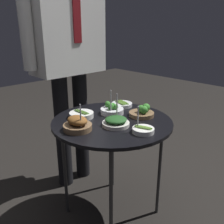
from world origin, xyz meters
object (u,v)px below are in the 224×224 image
at_px(bowl_spinach_near_rim, 116,122).
at_px(bowl_asparagus_front_left, 143,130).
at_px(bowl_roast_far_rim, 78,124).
at_px(waiter_figure, 67,37).
at_px(bowl_broccoli_back_right, 112,110).
at_px(serving_cart, 112,127).
at_px(bowl_broccoli_center, 142,112).
at_px(bowl_asparagus_mid_right, 81,115).
at_px(bowl_asparagus_back_left, 122,104).

bearing_deg(bowl_spinach_near_rim, bowl_asparagus_front_left, -77.72).
bearing_deg(bowl_roast_far_rim, bowl_asparagus_front_left, -49.72).
bearing_deg(waiter_figure, bowl_broccoli_back_right, -86.30).
relative_size(serving_cart, bowl_broccoli_back_right, 4.37).
relative_size(serving_cart, waiter_figure, 0.40).
bearing_deg(bowl_broccoli_center, serving_cart, 156.77).
bearing_deg(serving_cart, bowl_broccoli_center, -23.23).
bearing_deg(bowl_roast_far_rim, serving_cart, -6.03).
xyz_separation_m(bowl_roast_far_rim, bowl_asparagus_mid_right, (0.13, 0.13, -0.02)).
relative_size(serving_cart, bowl_roast_far_rim, 4.56).
distance_m(bowl_spinach_near_rim, waiter_figure, 0.71).
bearing_deg(bowl_spinach_near_rim, bowl_asparagus_mid_right, 103.63).
height_order(serving_cart, waiter_figure, waiter_figure).
height_order(bowl_asparagus_mid_right, bowl_asparagus_front_left, bowl_asparagus_front_left).
relative_size(serving_cart, bowl_spinach_near_rim, 4.10).
xyz_separation_m(bowl_broccoli_center, bowl_asparagus_back_left, (0.05, 0.22, -0.01)).
distance_m(bowl_roast_far_rim, bowl_spinach_near_rim, 0.21).
bearing_deg(bowl_broccoli_back_right, bowl_asparagus_back_left, 21.26).
distance_m(bowl_asparagus_back_left, waiter_figure, 0.58).
bearing_deg(bowl_asparagus_mid_right, bowl_asparagus_front_left, -76.92).
height_order(bowl_roast_far_rim, bowl_asparagus_mid_right, bowl_roast_far_rim).
bearing_deg(waiter_figure, serving_cart, -96.26).
bearing_deg(serving_cart, bowl_asparagus_back_left, 31.63).
distance_m(bowl_asparagus_mid_right, waiter_figure, 0.56).
distance_m(bowl_broccoli_center, bowl_asparagus_back_left, 0.22).
bearing_deg(bowl_asparagus_front_left, bowl_asparagus_mid_right, 103.08).
relative_size(bowl_spinach_near_rim, bowl_broccoli_center, 1.12).
bearing_deg(bowl_asparagus_front_left, bowl_broccoli_center, 40.37).
height_order(bowl_broccoli_center, waiter_figure, waiter_figure).
xyz_separation_m(bowl_spinach_near_rim, bowl_asparagus_mid_right, (-0.06, 0.23, -0.01)).
relative_size(bowl_broccoli_back_right, bowl_asparagus_front_left, 1.16).
bearing_deg(bowl_asparagus_front_left, bowl_asparagus_back_left, 57.94).
height_order(bowl_roast_far_rim, waiter_figure, waiter_figure).
height_order(serving_cart, bowl_broccoli_center, bowl_broccoli_center).
xyz_separation_m(serving_cart, bowl_asparagus_front_left, (-0.01, -0.24, 0.06)).
height_order(bowl_asparagus_front_left, waiter_figure, waiter_figure).
height_order(bowl_broccoli_back_right, bowl_asparagus_mid_right, bowl_broccoli_back_right).
bearing_deg(bowl_broccoli_back_right, bowl_broccoli_center, -57.96).
height_order(bowl_asparagus_front_left, bowl_asparagus_back_left, bowl_asparagus_front_left).
bearing_deg(bowl_spinach_near_rim, serving_cart, 60.28).
relative_size(bowl_roast_far_rim, bowl_asparagus_back_left, 1.10).
height_order(bowl_asparagus_mid_right, waiter_figure, waiter_figure).
distance_m(bowl_broccoli_back_right, bowl_asparagus_front_left, 0.33).
height_order(serving_cart, bowl_asparagus_mid_right, bowl_asparagus_mid_right).
bearing_deg(bowl_asparagus_front_left, bowl_spinach_near_rim, 102.28).
distance_m(bowl_broccoli_back_right, bowl_asparagus_mid_right, 0.19).
height_order(serving_cart, bowl_roast_far_rim, bowl_roast_far_rim).
bearing_deg(bowl_asparagus_mid_right, waiter_figure, 65.13).
bearing_deg(bowl_spinach_near_rim, bowl_broccoli_back_right, 52.19).
xyz_separation_m(serving_cart, bowl_asparagus_back_left, (0.23, 0.14, 0.06)).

